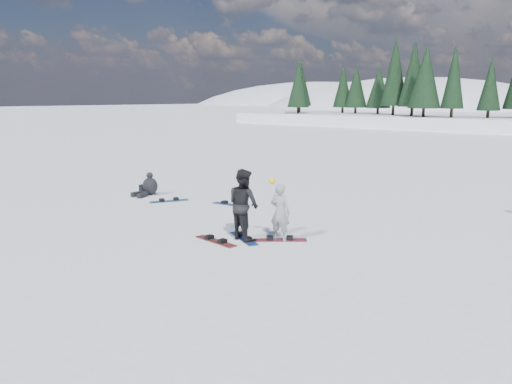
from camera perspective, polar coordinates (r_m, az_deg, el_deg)
ground at (r=14.25m, az=-1.70°, el=-5.34°), size 420.00×420.00×0.00m
snowboarder_woman at (r=13.86m, az=2.76°, el=-2.28°), size 0.65×0.49×1.77m
snowboarder_man at (r=13.97m, az=-1.44°, el=-1.42°), size 1.10×0.93×2.01m
seated_rider at (r=20.89m, az=-12.14°, el=0.64°), size 0.79×1.18×0.94m
gear_bag at (r=21.64m, az=-12.69°, el=0.39°), size 0.52×0.43×0.30m
snowboard_woman at (r=14.06m, az=2.74°, el=-5.51°), size 1.31×1.20×0.03m
snowboard_man at (r=14.21m, az=-1.42°, el=-5.33°), size 1.47×0.90×0.03m
snowboard_loose_a at (r=19.52m, az=-9.91°, el=-1.03°), size 0.92×1.47×0.03m
snowboard_loose_c at (r=18.61m, az=-2.91°, el=-1.46°), size 1.53×0.50×0.03m
snowboard_loose_b at (r=13.99m, az=-4.63°, el=-5.63°), size 1.52×0.41×0.03m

